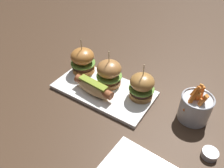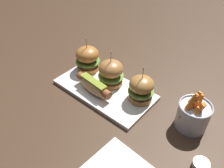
# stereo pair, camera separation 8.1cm
# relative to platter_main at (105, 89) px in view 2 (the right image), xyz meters

# --- Properties ---
(ground_plane) EXTENTS (3.00, 3.00, 0.00)m
(ground_plane) POSITION_rel_platter_main_xyz_m (0.00, 0.00, -0.01)
(ground_plane) COLOR #422D1E
(platter_main) EXTENTS (0.37, 0.19, 0.01)m
(platter_main) POSITION_rel_platter_main_xyz_m (0.00, 0.00, 0.00)
(platter_main) COLOR white
(platter_main) RESTS_ON ground
(hot_dog) EXTENTS (0.17, 0.06, 0.05)m
(hot_dog) POSITION_rel_platter_main_xyz_m (-0.02, -0.04, 0.03)
(hot_dog) COLOR tan
(hot_dog) RESTS_ON platter_main
(slider_left) EXTENTS (0.10, 0.10, 0.15)m
(slider_left) POSITION_rel_platter_main_xyz_m (-0.13, 0.05, 0.06)
(slider_left) COLOR #B16E30
(slider_left) RESTS_ON platter_main
(slider_center) EXTENTS (0.10, 0.10, 0.15)m
(slider_center) POSITION_rel_platter_main_xyz_m (0.00, 0.04, 0.06)
(slider_center) COLOR #A86F3A
(slider_center) RESTS_ON platter_main
(slider_right) EXTENTS (0.09, 0.09, 0.14)m
(slider_right) POSITION_rel_platter_main_xyz_m (0.14, 0.04, 0.06)
(slider_right) COLOR #A77337
(slider_right) RESTS_ON platter_main
(fries_bucket) EXTENTS (0.10, 0.10, 0.14)m
(fries_bucket) POSITION_rel_platter_main_xyz_m (0.32, 0.05, 0.04)
(fries_bucket) COLOR #B7BABF
(fries_bucket) RESTS_ON ground
(sauce_ramekin) EXTENTS (0.05, 0.05, 0.02)m
(sauce_ramekin) POSITION_rel_platter_main_xyz_m (0.41, -0.06, 0.00)
(sauce_ramekin) COLOR #A8AAB2
(sauce_ramekin) RESTS_ON ground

